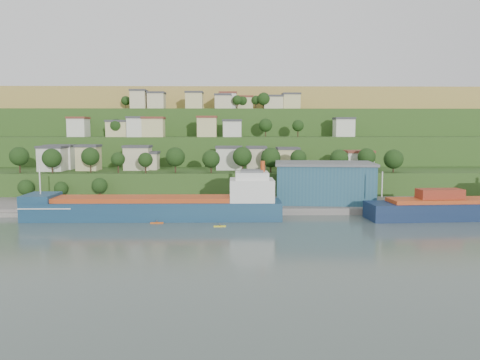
{
  "coord_description": "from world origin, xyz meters",
  "views": [
    {
      "loc": [
        8.41,
        -120.69,
        25.18
      ],
      "look_at": [
        10.74,
        15.0,
        10.51
      ],
      "focal_mm": 35.0,
      "sensor_mm": 36.0,
      "label": 1
    }
  ],
  "objects_px": {
    "caravan": "(41,202)",
    "kayak_orange": "(157,222)",
    "warehouse": "(324,182)",
    "cargo_ship_near": "(162,209)"
  },
  "relations": [
    {
      "from": "warehouse",
      "to": "caravan",
      "type": "relative_size",
      "value": 5.56
    },
    {
      "from": "kayak_orange",
      "to": "caravan",
      "type": "bearing_deg",
      "value": 150.08
    },
    {
      "from": "cargo_ship_near",
      "to": "warehouse",
      "type": "relative_size",
      "value": 2.19
    },
    {
      "from": "warehouse",
      "to": "kayak_orange",
      "type": "bearing_deg",
      "value": -148.87
    },
    {
      "from": "caravan",
      "to": "kayak_orange",
      "type": "height_order",
      "value": "caravan"
    },
    {
      "from": "caravan",
      "to": "kayak_orange",
      "type": "relative_size",
      "value": 1.67
    },
    {
      "from": "caravan",
      "to": "kayak_orange",
      "type": "distance_m",
      "value": 44.75
    },
    {
      "from": "warehouse",
      "to": "kayak_orange",
      "type": "relative_size",
      "value": 9.27
    },
    {
      "from": "warehouse",
      "to": "kayak_orange",
      "type": "distance_m",
      "value": 55.77
    },
    {
      "from": "warehouse",
      "to": "caravan",
      "type": "bearing_deg",
      "value": -172.59
    }
  ]
}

